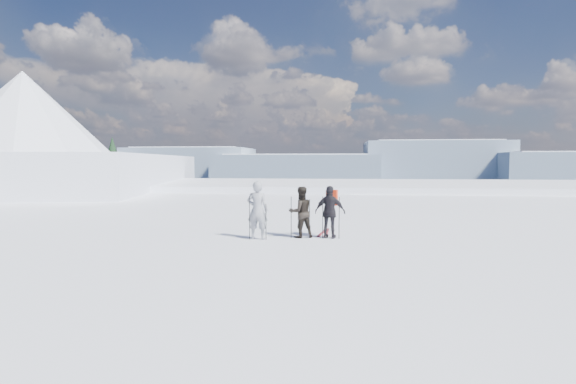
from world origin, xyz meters
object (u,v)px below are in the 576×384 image
object	(u,v)px
skier_grey	(257,210)
skier_dark	(301,212)
skier_pack	(330,212)
skis_loose	(325,232)

from	to	relation	value
skier_grey	skier_dark	world-z (taller)	skier_grey
skier_dark	skier_grey	bearing A→B (deg)	-7.46
skier_grey	skier_pack	bearing A→B (deg)	-164.91
skier_pack	skis_loose	xyz separation A→B (m)	(-0.19, 1.04, -0.82)
skier_dark	skis_loose	size ratio (longest dim) A/B	0.97
skier_grey	skier_pack	xyz separation A→B (m)	(2.27, 0.42, -0.08)
skier_dark	skier_pack	size ratio (longest dim) A/B	0.98
skier_dark	skier_pack	distance (m)	0.94
skier_pack	skis_loose	world-z (taller)	skier_pack
skier_pack	skier_dark	bearing A→B (deg)	10.94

